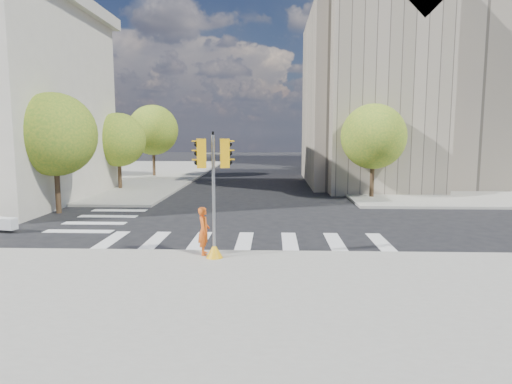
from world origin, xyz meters
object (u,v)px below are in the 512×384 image
lamp_near (369,129)px  photographer (204,231)px  lamp_far (340,130)px  traffic_signal (214,206)px

lamp_near → photographer: lamp_near is taller
lamp_near → lamp_far: same height
lamp_far → lamp_near: bearing=-90.0°
traffic_signal → photographer: (-0.40, 0.40, -0.94)m
lamp_near → traffic_signal: lamp_near is taller
photographer → traffic_signal: bearing=-142.6°
lamp_far → photographer: lamp_far is taller
lamp_near → photographer: (-9.34, -18.60, -3.60)m
lamp_near → traffic_signal: bearing=-115.2°
traffic_signal → photographer: 1.10m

